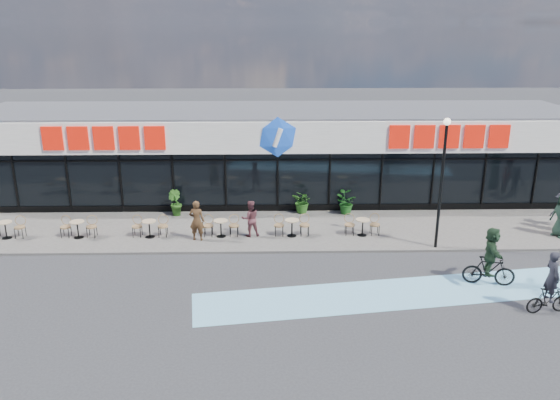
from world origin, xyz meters
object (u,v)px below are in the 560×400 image
potted_plant_right (303,202)px  cyclist_a (550,290)px  patron_left (197,221)px  cyclist_b (490,259)px  lamp_post (442,173)px  potted_plant_mid (345,203)px  potted_plant_left (175,203)px  patron_right (250,218)px  bistro_set_0 (6,227)px  pedestrian_c (560,209)px

potted_plant_right → cyclist_a: (7.25, -9.54, 0.15)m
patron_left → cyclist_b: 11.54m
cyclist_a → cyclist_b: bearing=119.7°
potted_plant_right → cyclist_b: size_ratio=0.51×
lamp_post → patron_left: (-9.84, 0.99, -2.27)m
lamp_post → potted_plant_mid: bearing=127.0°
potted_plant_left → potted_plant_mid: potted_plant_left is taller
lamp_post → patron_right: lamp_post is taller
potted_plant_right → cyclist_a: bearing=-52.8°
patron_left → patron_right: (2.23, 0.41, -0.07)m
patron_right → cyclist_a: size_ratio=0.75×
potted_plant_right → patron_left: size_ratio=0.64×
bistro_set_0 → cyclist_b: cyclist_b is taller
pedestrian_c → cyclist_b: size_ratio=0.72×
potted_plant_mid → cyclist_a: cyclist_a is taller
bistro_set_0 → cyclist_a: (20.07, -6.62, 0.24)m
cyclist_a → potted_plant_mid: bearing=119.2°
bistro_set_0 → cyclist_a: 21.13m
cyclist_b → pedestrian_c: bearing=45.9°
cyclist_a → potted_plant_right: bearing=127.2°
potted_plant_left → patron_left: size_ratio=0.70×
potted_plant_left → patron_right: 4.59m
potted_plant_right → cyclist_b: bearing=-51.0°
potted_plant_mid → cyclist_b: size_ratio=0.50×
potted_plant_right → patron_right: patron_right is taller
potted_plant_mid → pedestrian_c: bearing=-11.1°
potted_plant_left → potted_plant_right: bearing=1.9°
bistro_set_0 → potted_plant_mid: (14.83, 2.76, 0.08)m
patron_right → potted_plant_mid: bearing=-161.3°
bistro_set_0 → patron_right: size_ratio=0.97×
potted_plant_left → potted_plant_mid: bearing=0.3°
patron_left → pedestrian_c: size_ratio=1.13×
patron_left → cyclist_b: bearing=165.6°
lamp_post → cyclist_b: lamp_post is taller
bistro_set_0 → pedestrian_c: bearing=2.2°
lamp_post → cyclist_b: 4.01m
bistro_set_0 → cyclist_b: bearing=-13.7°
lamp_post → potted_plant_mid: (-3.17, 4.20, -2.60)m
potted_plant_left → bistro_set_0: bearing=-158.0°
potted_plant_right → patron_right: 3.85m
potted_plant_right → cyclist_b: 9.71m
cyclist_b → bistro_set_0: bearing=166.3°
potted_plant_right → pedestrian_c: pedestrian_c is taller
patron_left → patron_right: 2.26m
bistro_set_0 → pedestrian_c: size_ratio=1.00×
lamp_post → patron_left: 10.15m
patron_right → cyclist_a: cyclist_a is taller
patron_right → pedestrian_c: patron_right is taller
cyclist_b → patron_left: bearing=158.9°
potted_plant_mid → cyclist_b: (4.10, -7.38, 0.34)m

